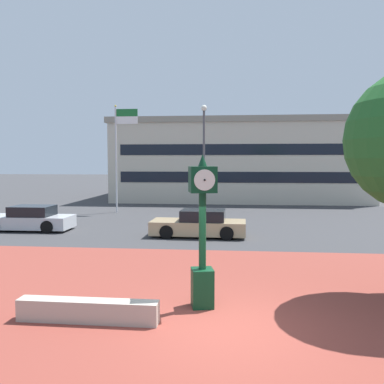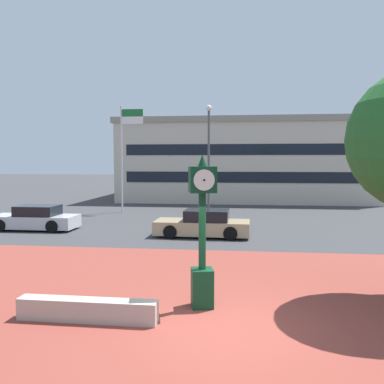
{
  "view_description": "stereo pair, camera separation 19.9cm",
  "coord_description": "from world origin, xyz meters",
  "px_view_note": "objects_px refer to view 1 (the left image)",
  "views": [
    {
      "loc": [
        0.1,
        -8.62,
        3.59
      ],
      "look_at": [
        -0.87,
        1.39,
        2.83
      ],
      "focal_mm": 38.1,
      "sensor_mm": 36.0,
      "label": 1
    },
    {
      "loc": [
        0.3,
        -8.59,
        3.59
      ],
      "look_at": [
        -0.87,
        1.39,
        2.83
      ],
      "focal_mm": 38.1,
      "sensor_mm": 36.0,
      "label": 2
    }
  ],
  "objects_px": {
    "car_street_near": "(199,224)",
    "civic_building": "(239,160)",
    "street_lamp_post": "(204,151)",
    "car_street_mid": "(30,219)",
    "flagpole_primary": "(119,148)",
    "street_clock": "(202,232)"
  },
  "relations": [
    {
      "from": "car_street_near",
      "to": "car_street_mid",
      "type": "height_order",
      "value": "same"
    },
    {
      "from": "car_street_mid",
      "to": "street_lamp_post",
      "type": "bearing_deg",
      "value": -61.59
    },
    {
      "from": "flagpole_primary",
      "to": "street_clock",
      "type": "bearing_deg",
      "value": -68.42
    },
    {
      "from": "car_street_near",
      "to": "flagpole_primary",
      "type": "distance_m",
      "value": 11.33
    },
    {
      "from": "civic_building",
      "to": "car_street_near",
      "type": "bearing_deg",
      "value": -95.87
    },
    {
      "from": "car_street_near",
      "to": "car_street_mid",
      "type": "distance_m",
      "value": 9.02
    },
    {
      "from": "street_clock",
      "to": "civic_building",
      "type": "height_order",
      "value": "civic_building"
    },
    {
      "from": "street_lamp_post",
      "to": "car_street_near",
      "type": "bearing_deg",
      "value": -88.19
    },
    {
      "from": "car_street_mid",
      "to": "street_lamp_post",
      "type": "distance_m",
      "value": 10.67
    },
    {
      "from": "car_street_near",
      "to": "civic_building",
      "type": "bearing_deg",
      "value": -4.14
    },
    {
      "from": "civic_building",
      "to": "street_clock",
      "type": "bearing_deg",
      "value": -92.57
    },
    {
      "from": "car_street_mid",
      "to": "civic_building",
      "type": "xyz_separation_m",
      "value": [
        11.18,
        20.52,
        3.11
      ]
    },
    {
      "from": "car_street_near",
      "to": "flagpole_primary",
      "type": "height_order",
      "value": "flagpole_primary"
    },
    {
      "from": "street_clock",
      "to": "car_street_near",
      "type": "xyz_separation_m",
      "value": [
        -0.81,
        9.45,
        -1.31
      ]
    },
    {
      "from": "street_clock",
      "to": "street_lamp_post",
      "type": "bearing_deg",
      "value": 81.33
    },
    {
      "from": "car_street_mid",
      "to": "car_street_near",
      "type": "bearing_deg",
      "value": -95.78
    },
    {
      "from": "car_street_mid",
      "to": "civic_building",
      "type": "distance_m",
      "value": 23.57
    },
    {
      "from": "street_clock",
      "to": "car_street_mid",
      "type": "bearing_deg",
      "value": 121.0
    },
    {
      "from": "street_lamp_post",
      "to": "car_street_mid",
      "type": "bearing_deg",
      "value": -151.47
    },
    {
      "from": "street_clock",
      "to": "street_lamp_post",
      "type": "distance_m",
      "value": 15.34
    },
    {
      "from": "street_clock",
      "to": "civic_building",
      "type": "bearing_deg",
      "value": 75.0
    },
    {
      "from": "car_street_near",
      "to": "civic_building",
      "type": "xyz_separation_m",
      "value": [
        2.2,
        21.41,
        3.11
      ]
    }
  ]
}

